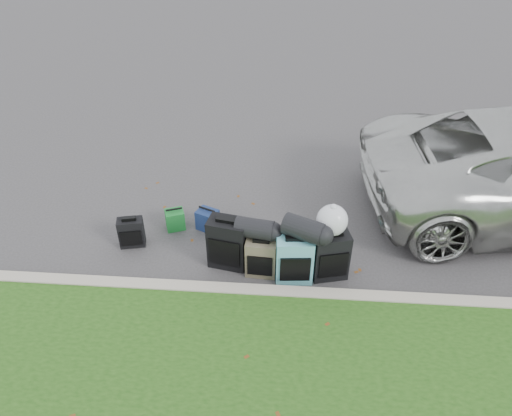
# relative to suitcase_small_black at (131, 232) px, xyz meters

# --- Properties ---
(ground) EXTENTS (120.00, 120.00, 0.00)m
(ground) POSITION_rel_suitcase_small_black_xyz_m (1.88, 0.08, -0.22)
(ground) COLOR #383535
(ground) RESTS_ON ground
(curb) EXTENTS (120.00, 0.18, 0.15)m
(curb) POSITION_rel_suitcase_small_black_xyz_m (1.88, -0.92, -0.15)
(curb) COLOR #9E937F
(curb) RESTS_ON ground
(suitcase_small_black) EXTENTS (0.39, 0.27, 0.45)m
(suitcase_small_black) POSITION_rel_suitcase_small_black_xyz_m (0.00, 0.00, 0.00)
(suitcase_small_black) COLOR black
(suitcase_small_black) RESTS_ON ground
(suitcase_large_black_left) EXTENTS (0.57, 0.40, 0.75)m
(suitcase_large_black_left) POSITION_rel_suitcase_small_black_xyz_m (1.44, -0.30, 0.15)
(suitcase_large_black_left) COLOR black
(suitcase_large_black_left) RESTS_ON ground
(suitcase_olive) EXTENTS (0.42, 0.28, 0.56)m
(suitcase_olive) POSITION_rel_suitcase_small_black_xyz_m (1.91, -0.46, 0.05)
(suitcase_olive) COLOR #484230
(suitcase_olive) RESTS_ON ground
(suitcase_teal) EXTENTS (0.50, 0.33, 0.69)m
(suitcase_teal) POSITION_rel_suitcase_small_black_xyz_m (2.35, -0.53, 0.12)
(suitcase_teal) COLOR teal
(suitcase_teal) RESTS_ON ground
(suitcase_large_black_right) EXTENTS (0.52, 0.39, 0.70)m
(suitcase_large_black_right) POSITION_rel_suitcase_small_black_xyz_m (2.82, -0.43, 0.13)
(suitcase_large_black_right) COLOR black
(suitcase_large_black_right) RESTS_ON ground
(tote_green) EXTENTS (0.33, 0.30, 0.31)m
(tote_green) POSITION_rel_suitcase_small_black_xyz_m (0.54, 0.43, -0.07)
(tote_green) COLOR #186E28
(tote_green) RESTS_ON ground
(tote_navy) EXTENTS (0.37, 0.34, 0.32)m
(tote_navy) POSITION_rel_suitcase_small_black_xyz_m (1.04, 0.46, -0.06)
(tote_navy) COLOR navy
(tote_navy) RESTS_ON ground
(duffel_left) EXTENTS (0.54, 0.35, 0.27)m
(duffel_left) POSITION_rel_suitcase_small_black_xyz_m (1.81, -0.36, 0.47)
(duffel_left) COLOR black
(duffel_left) RESTS_ON suitcase_olive
(duffel_right) EXTENTS (0.59, 0.48, 0.29)m
(duffel_right) POSITION_rel_suitcase_small_black_xyz_m (2.45, -0.50, 0.61)
(duffel_right) COLOR black
(duffel_right) RESTS_ON suitcase_teal
(trash_bag) EXTENTS (0.40, 0.40, 0.40)m
(trash_bag) POSITION_rel_suitcase_small_black_xyz_m (2.80, -0.38, 0.68)
(trash_bag) COLOR silver
(trash_bag) RESTS_ON suitcase_large_black_right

